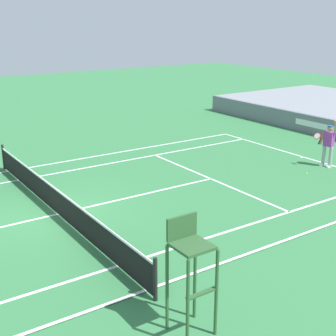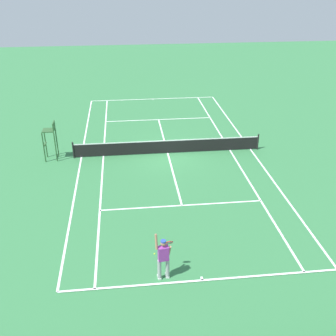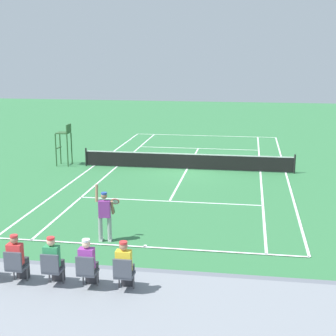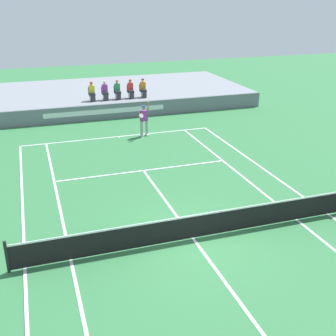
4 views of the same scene
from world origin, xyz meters
name	(u,v)px [view 2 (image 2 of 4)]	position (x,y,z in m)	size (l,w,h in m)	color
ground_plane	(168,154)	(0.00, 0.00, 0.00)	(80.00, 80.00, 0.00)	#337542
court	(168,153)	(0.00, 0.00, 0.01)	(11.08, 23.88, 0.03)	#337542
net	(168,146)	(0.00, 0.00, 0.52)	(11.98, 0.10, 1.07)	black
tennis_player	(163,258)	(1.47, 11.57, 0.99)	(0.75, 0.69, 2.08)	#9E9EA3
tennis_ball	(155,254)	(1.70, 10.09, 0.03)	(0.07, 0.07, 0.07)	#D1E533
umpire_chair	(50,136)	(7.21, 0.00, 1.56)	(0.77, 0.77, 2.44)	#2D562D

